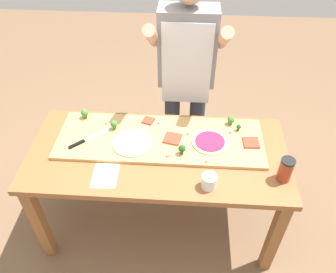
{
  "coord_description": "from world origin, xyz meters",
  "views": [
    {
      "loc": [
        0.16,
        -1.51,
        2.29
      ],
      "look_at": [
        0.06,
        0.06,
        0.84
      ],
      "focal_mm": 36.15,
      "sensor_mm": 36.0,
      "label": 1
    }
  ],
  "objects": [
    {
      "name": "pizza_whole_cheese_artichoke",
      "position": [
        -0.17,
        0.04,
        0.8
      ],
      "size": [
        0.26,
        0.26,
        0.02
      ],
      "color": "beige",
      "rests_on": "cutting_board"
    },
    {
      "name": "cook_center",
      "position": [
        0.16,
        0.61,
        1.0
      ],
      "size": [
        0.54,
        0.39,
        1.67
      ],
      "color": "#333847",
      "rests_on": "ground"
    },
    {
      "name": "ground_plane",
      "position": [
        0.0,
        0.0,
        0.0
      ],
      "size": [
        8.0,
        8.0,
        0.0
      ],
      "primitive_type": "plane",
      "color": "brown"
    },
    {
      "name": "broccoli_floret_center_right",
      "position": [
        0.15,
        -0.03,
        0.83
      ],
      "size": [
        0.05,
        0.05,
        0.07
      ],
      "color": "#2C5915",
      "rests_on": "cutting_board"
    },
    {
      "name": "recipe_note",
      "position": [
        -0.29,
        -0.22,
        0.77
      ],
      "size": [
        0.15,
        0.19,
        0.0
      ],
      "primitive_type": "cube",
      "rotation": [
        0.0,
        0.0,
        0.03
      ],
      "color": "white",
      "rests_on": "prep_table"
    },
    {
      "name": "pizza_slice_near_right",
      "position": [
        0.59,
        0.09,
        0.8
      ],
      "size": [
        0.11,
        0.11,
        0.01
      ],
      "primitive_type": "cube",
      "rotation": [
        0.0,
        0.0,
        0.05
      ],
      "color": "#BC3D28",
      "rests_on": "cutting_board"
    },
    {
      "name": "pizza_slice_near_left",
      "position": [
        0.09,
        0.1,
        0.8
      ],
      "size": [
        0.13,
        0.13,
        0.01
      ],
      "primitive_type": "cube",
      "rotation": [
        0.0,
        0.0,
        -0.21
      ],
      "color": "#BC3D28",
      "rests_on": "cutting_board"
    },
    {
      "name": "prep_table",
      "position": [
        0.0,
        0.0,
        0.66
      ],
      "size": [
        1.65,
        0.75,
        0.77
      ],
      "color": "brown",
      "rests_on": "ground"
    },
    {
      "name": "cheese_crumble_a",
      "position": [
        -0.37,
        0.23,
        0.8
      ],
      "size": [
        0.02,
        0.02,
        0.02
      ],
      "primitive_type": "cube",
      "rotation": [
        0.0,
        0.0,
        1.47
      ],
      "color": "white",
      "rests_on": "cutting_board"
    },
    {
      "name": "cheese_crumble_c",
      "position": [
        0.31,
        -0.09,
        0.8
      ],
      "size": [
        0.02,
        0.02,
        0.02
      ],
      "primitive_type": "cube",
      "rotation": [
        0.0,
        0.0,
        0.44
      ],
      "color": "silver",
      "rests_on": "cutting_board"
    },
    {
      "name": "flour_cup",
      "position": [
        0.31,
        -0.26,
        0.81
      ],
      "size": [
        0.09,
        0.09,
        0.09
      ],
      "color": "white",
      "rests_on": "prep_table"
    },
    {
      "name": "broccoli_floret_back_left",
      "position": [
        0.47,
        0.27,
        0.83
      ],
      "size": [
        0.05,
        0.05,
        0.06
      ],
      "color": "#487A23",
      "rests_on": "cutting_board"
    },
    {
      "name": "broccoli_floret_front_mid",
      "position": [
        -0.53,
        0.28,
        0.83
      ],
      "size": [
        0.05,
        0.05,
        0.07
      ],
      "color": "#487A23",
      "rests_on": "cutting_board"
    },
    {
      "name": "cheese_crumble_e",
      "position": [
        0.19,
        0.15,
        0.8
      ],
      "size": [
        0.03,
        0.03,
        0.02
      ],
      "primitive_type": "cube",
      "rotation": [
        0.0,
        0.0,
        1.01
      ],
      "color": "white",
      "rests_on": "cutting_board"
    },
    {
      "name": "broccoli_floret_back_right",
      "position": [
        -0.31,
        0.17,
        0.83
      ],
      "size": [
        0.05,
        0.05,
        0.07
      ],
      "color": "#487A23",
      "rests_on": "cutting_board"
    },
    {
      "name": "cutting_board",
      "position": [
        0.01,
        0.1,
        0.78
      ],
      "size": [
        1.34,
        0.45,
        0.02
      ],
      "primitive_type": "cube",
      "color": "tan",
      "rests_on": "prep_table"
    },
    {
      "name": "cheese_crumble_d",
      "position": [
        -0.01,
        0.25,
        0.8
      ],
      "size": [
        0.02,
        0.02,
        0.02
      ],
      "primitive_type": "cube",
      "rotation": [
        0.0,
        0.0,
        1.29
      ],
      "color": "silver",
      "rests_on": "cutting_board"
    },
    {
      "name": "cheese_crumble_b",
      "position": [
        0.47,
        0.18,
        0.8
      ],
      "size": [
        0.03,
        0.03,
        0.02
      ],
      "primitive_type": "cube",
      "rotation": [
        0.0,
        0.0,
        1.11
      ],
      "color": "white",
      "rests_on": "cutting_board"
    },
    {
      "name": "pizza_whole_beet_magenta",
      "position": [
        0.33,
        0.08,
        0.8
      ],
      "size": [
        0.23,
        0.23,
        0.02
      ],
      "color": "beige",
      "rests_on": "cutting_board"
    },
    {
      "name": "pizza_slice_far_left",
      "position": [
        -0.09,
        0.27,
        0.8
      ],
      "size": [
        0.09,
        0.09,
        0.01
      ],
      "primitive_type": "cube",
      "rotation": [
        0.0,
        0.0,
        -0.32
      ],
      "color": "#BC3D28",
      "rests_on": "cutting_board"
    },
    {
      "name": "chefs_knife",
      "position": [
        -0.48,
        0.04,
        0.8
      ],
      "size": [
        0.24,
        0.22,
        0.02
      ],
      "color": "#B7BABF",
      "rests_on": "cutting_board"
    },
    {
      "name": "sauce_jar",
      "position": [
        0.75,
        -0.18,
        0.85
      ],
      "size": [
        0.08,
        0.08,
        0.16
      ],
      "color": "#99381E",
      "rests_on": "prep_table"
    },
    {
      "name": "broccoli_floret_front_left",
      "position": [
        0.52,
        0.21,
        0.82
      ],
      "size": [
        0.03,
        0.03,
        0.05
      ],
      "color": "#2C5915",
      "rests_on": "cutting_board"
    },
    {
      "name": "cheese_crumble_f",
      "position": [
        0.07,
        -0.06,
        0.8
      ],
      "size": [
        0.03,
        0.03,
        0.02
      ],
      "primitive_type": "cube",
      "rotation": [
        0.0,
        0.0,
        0.31
      ],
      "color": "silver",
      "rests_on": "cutting_board"
    }
  ]
}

